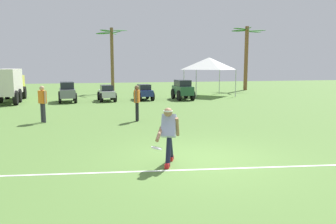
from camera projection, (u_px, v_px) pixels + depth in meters
ground_plane at (201, 159)px, 8.46m from camera, size 80.00×80.00×0.00m
field_line_paint at (213, 169)px, 7.62m from camera, size 24.33×3.47×0.01m
frisbee_thrower at (169, 133)px, 7.85m from camera, size 0.72×0.98×1.41m
frisbee_in_flight at (157, 148)px, 7.42m from camera, size 0.28×0.28×0.08m
teammate_near_sideline at (42, 101)px, 13.81m from camera, size 0.37×0.43×1.56m
teammate_midfield at (137, 100)px, 14.15m from camera, size 0.30×0.49×1.56m
parked_car_slot_a at (67, 91)px, 21.87m from camera, size 1.32×2.47×1.34m
parked_car_slot_b at (107, 93)px, 22.48m from camera, size 1.22×2.26×1.10m
parked_car_slot_c at (144, 92)px, 23.27m from camera, size 1.19×2.25×1.10m
parked_car_slot_d at (183, 89)px, 23.47m from camera, size 1.18×2.36×1.40m
box_truck at (10, 83)px, 21.91m from camera, size 1.67×5.96×2.20m
palm_tree_far_left at (112, 54)px, 28.97m from camera, size 2.82×3.36×5.72m
palm_tree_left_of_centre at (246, 53)px, 32.32m from camera, size 3.57×3.34×6.24m
event_tent at (209, 64)px, 26.29m from camera, size 3.38×3.38×3.07m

